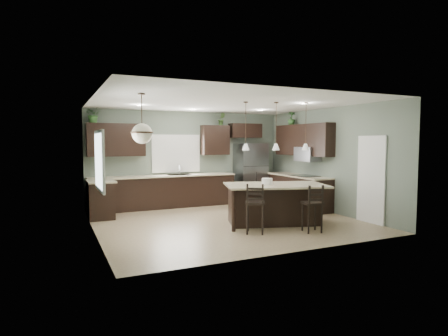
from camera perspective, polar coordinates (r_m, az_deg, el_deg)
ground at (r=9.02m, az=0.49°, el=-8.12°), size 6.00×6.00×0.00m
pantry_door at (r=9.35m, az=21.50°, el=-1.65°), size 0.04×0.82×2.04m
window_back at (r=11.24m, az=-7.32°, el=2.21°), size 1.35×0.02×1.00m
window_left at (r=7.23m, az=-18.55°, el=1.06°), size 0.02×1.10×1.00m
left_return_cabs at (r=9.85m, az=-18.33°, el=-4.64°), size 0.60×0.90×0.90m
left_return_countertop at (r=9.79m, az=-18.28°, el=-1.92°), size 0.66×0.96×0.04m
back_lower_cabs at (r=10.93m, az=-9.08°, el=-3.65°), size 4.20×0.60×0.90m
back_countertop at (r=10.86m, az=-9.07°, el=-1.20°), size 4.20×0.66×0.04m
sink_inset at (r=10.98m, az=-6.81°, el=-1.04°), size 0.70×0.45×0.01m
faucet at (r=10.94m, az=-6.77°, el=-0.30°), size 0.02×0.02×0.28m
back_upper_left at (r=10.69m, az=-16.10°, el=4.14°), size 1.55×0.34×0.90m
back_upper_right at (r=11.50m, az=-1.38°, el=4.27°), size 0.85×0.34×0.90m
fridge_header at (r=11.97m, az=3.27°, el=5.69°), size 1.05×0.34×0.45m
right_lower_cabs at (r=11.06m, az=11.30°, el=-3.59°), size 0.60×2.35×0.90m
right_countertop at (r=10.99m, az=11.25°, el=-1.17°), size 0.66×2.35×0.04m
cooktop at (r=10.77m, az=12.11°, el=-1.15°), size 0.58×0.75×0.02m
wall_oven_front at (r=10.66m, az=10.85°, el=-3.86°), size 0.01×0.72×0.60m
right_upper_cabs at (r=11.04m, az=11.96°, el=4.20°), size 0.34×2.35×0.90m
microwave at (r=10.80m, az=12.59°, el=2.07°), size 0.40×0.75×0.40m
refrigerator at (r=11.87m, az=4.05°, el=-0.70°), size 0.90×0.74×1.85m
kitchen_island at (r=8.72m, az=7.83°, el=-5.49°), size 2.55×1.90×0.92m
serving_dish at (r=8.60m, az=6.58°, el=-2.04°), size 0.24×0.24×0.14m
bar_stool_left at (r=7.79m, az=4.77°, el=-6.13°), size 0.54×0.54×1.05m
bar_stool_right at (r=8.08m, az=13.28°, el=-6.01°), size 0.44×0.44×1.01m
pendant_left at (r=8.45m, az=3.34°, el=6.40°), size 0.17×0.17×1.10m
pendant_center at (r=8.61m, az=7.95°, el=6.32°), size 0.17×0.17×1.10m
pendant_right at (r=8.82m, az=12.36°, el=6.21°), size 0.17×0.17×1.10m
chandelier at (r=7.19m, az=-12.42°, el=7.37°), size 0.42×0.42×0.94m
plant_back_left at (r=10.61m, az=-19.28°, el=7.72°), size 0.46×0.41×0.45m
plant_back_right at (r=11.58m, az=-0.38°, el=7.46°), size 0.26×0.23×0.39m
plant_right_wall at (r=11.49m, az=10.23°, el=7.48°), size 0.29×0.29×0.41m
room_shell at (r=8.83m, az=0.50°, el=2.73°), size 6.00×6.00×6.00m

